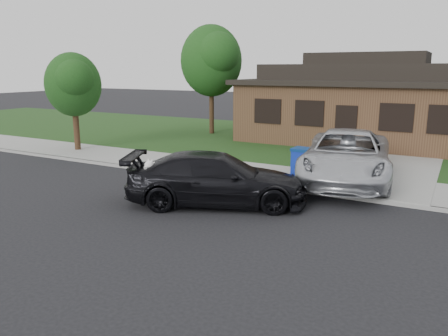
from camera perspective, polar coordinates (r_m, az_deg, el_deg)
The scene contains 11 objects.
ground at distance 13.70m, azimuth -12.87°, elevation -4.23°, with size 120.00×120.00×0.00m, color black.
sidewalk at distance 17.59m, azimuth -2.09°, elevation 0.07°, with size 60.00×3.00×0.12m, color gray.
curb at distance 16.36m, azimuth -4.77°, elevation -0.95°, with size 60.00×0.12×0.12m, color gray.
lawn at distance 24.68m, azimuth 7.47°, elevation 3.67°, with size 60.00×13.00×0.13m, color #193814.
driveway at distance 20.30m, azimuth 20.24°, elevation 1.03°, with size 4.50×13.00×0.14m, color gray.
sedan at distance 12.88m, azimuth -1.02°, elevation -1.42°, with size 5.71×4.16×1.54m.
minivan at distance 15.68m, azimuth 15.71°, elevation 1.54°, with size 2.86×6.20×1.72m, color silver.
recycling_bin at distance 15.91m, azimuth 10.09°, elevation 0.72°, with size 0.69×0.71×1.07m.
house at distance 25.26m, azimuth 17.86°, elevation 8.10°, with size 12.60×8.60×4.65m.
tree_0 at distance 26.15m, azimuth -1.49°, elevation 13.99°, with size 3.78×3.60×6.34m.
tree_2 at distance 21.97m, azimuth -19.07°, elevation 10.37°, with size 2.73×2.60×4.59m.
Camera 1 is at (8.80, -9.74, 3.93)m, focal length 35.00 mm.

